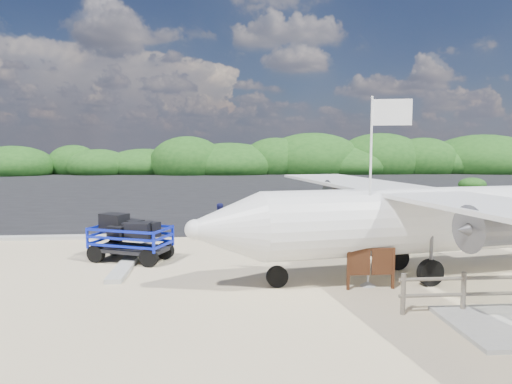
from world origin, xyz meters
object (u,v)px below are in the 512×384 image
at_px(crew_a, 278,222).
at_px(flagpole, 368,286).
at_px(crew_c, 313,215).
at_px(signboard, 370,289).
at_px(aircraft_large, 384,189).
at_px(crew_b, 219,222).
at_px(aircraft_small, 177,182).
at_px(baggage_cart, 131,261).

bearing_deg(crew_a, flagpole, 113.31).
xyz_separation_m(crew_a, crew_c, (1.83, 2.02, -0.01)).
distance_m(signboard, aircraft_large, 33.17).
xyz_separation_m(crew_b, aircraft_small, (-4.86, 33.53, -0.80)).
relative_size(baggage_cart, crew_a, 1.49).
distance_m(baggage_cart, flagpole, 8.21).
xyz_separation_m(crew_b, aircraft_large, (16.12, 23.70, -0.80)).
distance_m(crew_a, crew_b, 2.78).
bearing_deg(crew_a, crew_c, -127.65).
xyz_separation_m(signboard, crew_b, (-4.25, 7.28, 0.80)).
distance_m(baggage_cart, aircraft_small, 36.97).
distance_m(baggage_cart, signboard, 8.32).
relative_size(flagpole, crew_b, 3.37).
height_order(crew_c, aircraft_small, crew_c).
relative_size(flagpole, aircraft_large, 0.31).
distance_m(signboard, crew_a, 6.23).
bearing_deg(crew_a, aircraft_small, -73.76).
distance_m(aircraft_large, aircraft_small, 23.17).
height_order(signboard, crew_b, crew_b).
height_order(crew_a, crew_b, crew_a).
xyz_separation_m(crew_c, aircraft_large, (11.90, 23.09, -0.97)).
xyz_separation_m(baggage_cart, aircraft_small, (-1.75, 36.93, 0.00)).
bearing_deg(flagpole, signboard, -95.43).
distance_m(crew_a, aircraft_large, 28.64).
xyz_separation_m(baggage_cart, aircraft_large, (19.23, 27.10, 0.00)).
relative_size(crew_a, aircraft_small, 0.31).
distance_m(signboard, aircraft_small, 41.82).
relative_size(baggage_cart, signboard, 1.98).
height_order(crew_a, aircraft_small, crew_a).
distance_m(baggage_cart, crew_a, 5.93).
bearing_deg(aircraft_small, baggage_cart, 51.08).
xyz_separation_m(baggage_cart, signboard, (7.36, -3.88, 0.00)).
bearing_deg(aircraft_small, crew_b, 56.61).
distance_m(flagpole, crew_b, 8.22).
bearing_deg(baggage_cart, signboard, -5.89).
distance_m(signboard, crew_c, 7.95).
relative_size(flagpole, signboard, 3.70).
bearing_deg(signboard, crew_b, 120.39).
bearing_deg(crew_b, baggage_cart, 34.21).
xyz_separation_m(crew_a, aircraft_large, (13.73, 25.11, -0.98)).
bearing_deg(flagpole, crew_a, 108.79).
height_order(crew_c, aircraft_large, aircraft_large).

